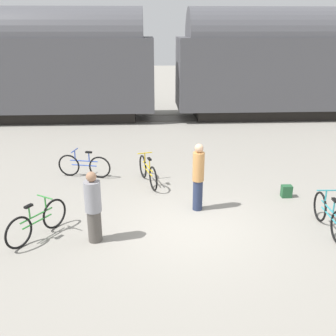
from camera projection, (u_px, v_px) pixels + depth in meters
name	position (u px, v px, depth m)	size (l,w,h in m)	color
ground_plane	(190.00, 226.00, 9.33)	(80.00, 80.00, 0.00)	gray
freight_train	(166.00, 62.00, 19.28)	(50.97, 2.93, 5.36)	black
rail_near	(166.00, 121.00, 19.57)	(62.97, 0.07, 0.01)	#4C4238
rail_far	(165.00, 115.00, 20.92)	(62.97, 0.07, 0.01)	#4C4238
bicycle_teal	(329.00, 216.00, 9.01)	(0.46, 1.78, 0.91)	black
bicycle_green	(37.00, 222.00, 8.73)	(1.00, 1.49, 0.89)	black
bicycle_blue	(84.00, 166.00, 12.26)	(1.68, 0.52, 0.87)	black
bicycle_yellow	(148.00, 172.00, 11.74)	(0.58, 1.75, 0.89)	black
person_in_grey	(93.00, 207.00, 8.44)	(0.36, 0.36, 1.63)	#514C47
person_in_tan	(198.00, 177.00, 9.88)	(0.29, 0.29, 1.77)	#283351
backpack	(286.00, 191.00, 10.87)	(0.28, 0.20, 0.34)	#235633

